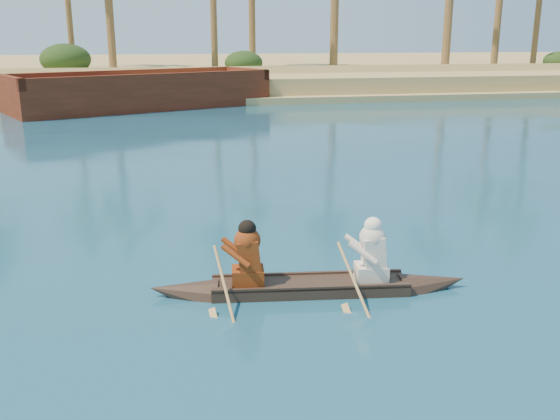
{
  "coord_description": "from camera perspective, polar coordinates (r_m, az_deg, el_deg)",
  "views": [
    {
      "loc": [
        -6.59,
        -11.31,
        3.62
      ],
      "look_at": [
        -4.57,
        -1.49,
        0.81
      ],
      "focal_mm": 40.0,
      "sensor_mm": 36.0,
      "label": 1
    }
  ],
  "objects": [
    {
      "name": "ground",
      "position": [
        13.58,
        17.91,
        -0.56
      ],
      "size": [
        160.0,
        160.0,
        0.0
      ],
      "primitive_type": "plane",
      "color": "navy",
      "rests_on": "ground"
    },
    {
      "name": "sandy_embankment",
      "position": [
        58.65,
        -5.3,
        12.58
      ],
      "size": [
        150.0,
        51.0,
        1.5
      ],
      "color": "tan",
      "rests_on": "ground"
    },
    {
      "name": "shrub_cluster",
      "position": [
        43.38,
        -2.95,
        12.45
      ],
      "size": [
        100.0,
        6.0,
        2.4
      ],
      "primitive_type": null,
      "color": "#1F3513",
      "rests_on": "ground"
    },
    {
      "name": "canoe",
      "position": [
        9.12,
        2.75,
        -6.06
      ],
      "size": [
        4.69,
        1.18,
        1.28
      ],
      "rotation": [
        0.0,
        0.0,
        -0.12
      ],
      "color": "#31241A",
      "rests_on": "ground"
    },
    {
      "name": "barge_mid",
      "position": [
        33.43,
        -12.51,
        10.39
      ],
      "size": [
        13.63,
        9.16,
        2.16
      ],
      "rotation": [
        0.0,
        0.0,
        0.41
      ],
      "color": "maroon",
      "rests_on": "ground"
    }
  ]
}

